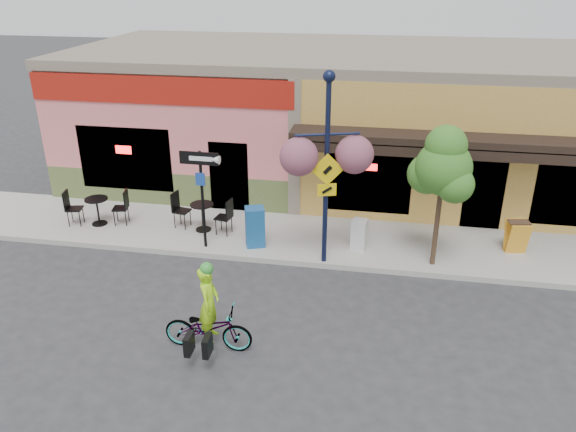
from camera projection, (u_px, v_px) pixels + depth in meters
The scene contains 14 objects.
ground at pixel (311, 278), 13.89m from camera, with size 90.00×90.00×0.00m, color #2D2D30.
sidewalk at pixel (321, 239), 15.65m from camera, with size 24.00×3.00×0.15m, color #9E9B93.
curb at pixel (314, 264), 14.35m from camera, with size 24.00×0.12×0.15m, color #A8A59E.
building at pixel (342, 115), 19.69m from camera, with size 18.20×8.20×4.50m, color #DD6D6E, non-canonical shape.
bicycle at pixel (208, 328), 11.17m from camera, with size 0.62×1.79×0.94m, color maroon.
cyclist_rider at pixel (210, 314), 11.03m from camera, with size 0.58×0.38×1.60m, color #A2E918.
lamp_post at pixel (326, 172), 13.38m from camera, with size 1.54×0.62×4.82m, color #101834, non-canonical shape.
one_way_sign at pixel (203, 200), 14.55m from camera, with size 1.02×0.22×2.67m, color black, non-canonical shape.
cafe_set_left at pixel (97, 207), 16.17m from camera, with size 1.75×0.88×1.05m, color black, non-canonical shape.
cafe_set_right at pixel (202, 213), 15.80m from camera, with size 1.75×0.88×1.05m, color black, non-canonical shape.
newspaper_box_blue at pixel (255, 227), 14.94m from camera, with size 0.49×0.44×1.09m, color #17528F, non-canonical shape.
newspaper_box_grey at pixel (359, 234), 14.83m from camera, with size 0.39×0.35×0.83m, color silver, non-canonical shape.
street_tree at pixel (440, 197), 13.48m from camera, with size 1.42×1.42×3.64m, color #3D7A26, non-canonical shape.
sandwich_board at pixel (519, 239), 14.49m from camera, with size 0.53×0.39×0.88m, color orange, non-canonical shape.
Camera 1 is at (1.56, -11.94, 7.11)m, focal length 35.00 mm.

